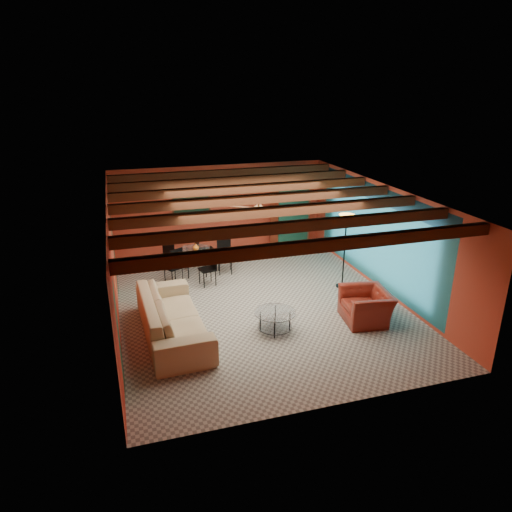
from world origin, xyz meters
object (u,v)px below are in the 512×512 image
object	(u,v)px
floor_lamp	(344,251)
vase	(195,237)
dining_table	(196,258)
armoire	(290,216)
coffee_table	(275,321)
potted_plant	(291,176)
armchair	(366,306)
sofa	(173,316)

from	to	relation	value
floor_lamp	vase	world-z (taller)	floor_lamp
dining_table	armoire	xyz separation A→B (m)	(3.30, 1.48, 0.51)
coffee_table	dining_table	world-z (taller)	dining_table
coffee_table	potted_plant	xyz separation A→B (m)	(2.25, 5.07, 2.07)
armchair	sofa	bearing A→B (deg)	-90.33
dining_table	armoire	bearing A→B (deg)	24.21
armchair	floor_lamp	size ratio (longest dim) A/B	0.56
vase	armoire	bearing A→B (deg)	24.21
sofa	armchair	world-z (taller)	sofa
dining_table	floor_lamp	distance (m)	4.00
floor_lamp	potted_plant	xyz separation A→B (m)	(-0.19, 3.38, 1.32)
coffee_table	potted_plant	bearing A→B (deg)	66.05
sofa	coffee_table	xyz separation A→B (m)	(2.11, -0.44, -0.21)
floor_lamp	potted_plant	bearing A→B (deg)	93.22
armchair	coffee_table	xyz separation A→B (m)	(-2.09, 0.15, -0.13)
armchair	armoire	world-z (taller)	armoire
armchair	vase	bearing A→B (deg)	-132.23
coffee_table	armchair	bearing A→B (deg)	-4.04
sofa	vase	xyz separation A→B (m)	(1.06, 3.14, 0.66)
coffee_table	floor_lamp	xyz separation A→B (m)	(2.44, 1.68, 0.75)
floor_lamp	potted_plant	size ratio (longest dim) A/B	3.81
armchair	potted_plant	size ratio (longest dim) A/B	2.15
floor_lamp	dining_table	bearing A→B (deg)	151.46
potted_plant	coffee_table	bearing A→B (deg)	-113.95
coffee_table	vase	bearing A→B (deg)	106.36
potted_plant	vase	xyz separation A→B (m)	(-3.30, -1.48, -1.20)
sofa	potted_plant	xyz separation A→B (m)	(4.36, 4.62, 1.85)
sofa	coffee_table	distance (m)	2.17
armchair	dining_table	distance (m)	4.87
coffee_table	dining_table	bearing A→B (deg)	106.36
sofa	armchair	bearing A→B (deg)	-100.51
vase	coffee_table	bearing A→B (deg)	-73.64
vase	potted_plant	bearing A→B (deg)	24.21
floor_lamp	coffee_table	bearing A→B (deg)	-145.41
armchair	coffee_table	size ratio (longest dim) A/B	1.24
armchair	vase	world-z (taller)	vase
potted_plant	armoire	bearing A→B (deg)	0.00
armchair	coffee_table	distance (m)	2.09
floor_lamp	vase	distance (m)	3.98
floor_lamp	armchair	bearing A→B (deg)	-100.98
sofa	floor_lamp	size ratio (longest dim) A/B	1.54
armchair	dining_table	xyz separation A→B (m)	(-3.14, 3.73, 0.15)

